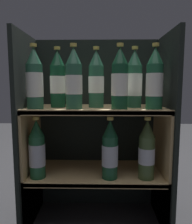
# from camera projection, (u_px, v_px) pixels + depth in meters

# --- Properties ---
(fridge_back_wall) EXTENTS (0.72, 0.02, 0.96)m
(fridge_back_wall) POSITION_uv_depth(u_px,v_px,m) (97.00, 125.00, 1.28)
(fridge_back_wall) COLOR black
(fridge_back_wall) RESTS_ON ground_plane
(fridge_side_left) EXTENTS (0.02, 0.35, 0.96)m
(fridge_side_left) POSITION_uv_depth(u_px,v_px,m) (28.00, 131.00, 1.12)
(fridge_side_left) COLOR black
(fridge_side_left) RESTS_ON ground_plane
(fridge_side_right) EXTENTS (0.02, 0.35, 0.96)m
(fridge_side_right) POSITION_uv_depth(u_px,v_px,m) (165.00, 131.00, 1.10)
(fridge_side_right) COLOR black
(fridge_side_right) RESTS_ON ground_plane
(shelf_lower) EXTENTS (0.68, 0.31, 0.27)m
(shelf_lower) POSITION_uv_depth(u_px,v_px,m) (96.00, 181.00, 1.13)
(shelf_lower) COLOR tan
(shelf_lower) RESTS_ON ground_plane
(shelf_upper) EXTENTS (0.68, 0.31, 0.61)m
(shelf_upper) POSITION_uv_depth(u_px,v_px,m) (96.00, 139.00, 1.11)
(shelf_upper) COLOR tan
(shelf_upper) RESTS_ON ground_plane
(bottle_upper_front_0) EXTENTS (0.08, 0.08, 0.30)m
(bottle_upper_front_0) POSITION_uv_depth(u_px,v_px,m) (34.00, 81.00, 1.00)
(bottle_upper_front_0) COLOR #285B42
(bottle_upper_front_0) RESTS_ON shelf_upper
(bottle_upper_front_1) EXTENTS (0.08, 0.08, 0.30)m
(bottle_upper_front_1) POSITION_uv_depth(u_px,v_px,m) (74.00, 80.00, 0.99)
(bottle_upper_front_1) COLOR #285B42
(bottle_upper_front_1) RESTS_ON shelf_upper
(bottle_upper_front_2) EXTENTS (0.08, 0.08, 0.30)m
(bottle_upper_front_2) POSITION_uv_depth(u_px,v_px,m) (120.00, 80.00, 0.99)
(bottle_upper_front_2) COLOR #144228
(bottle_upper_front_2) RESTS_ON shelf_upper
(bottle_upper_front_3) EXTENTS (0.08, 0.08, 0.30)m
(bottle_upper_front_3) POSITION_uv_depth(u_px,v_px,m) (155.00, 80.00, 0.99)
(bottle_upper_front_3) COLOR #1E5638
(bottle_upper_front_3) RESTS_ON shelf_upper
(bottle_upper_back_0) EXTENTS (0.08, 0.08, 0.30)m
(bottle_upper_back_0) POSITION_uv_depth(u_px,v_px,m) (58.00, 81.00, 1.08)
(bottle_upper_back_0) COLOR #144228
(bottle_upper_back_0) RESTS_ON shelf_upper
(bottle_upper_back_1) EXTENTS (0.08, 0.08, 0.30)m
(bottle_upper_back_1) POSITION_uv_depth(u_px,v_px,m) (97.00, 80.00, 1.08)
(bottle_upper_back_1) COLOR #285B42
(bottle_upper_back_1) RESTS_ON shelf_upper
(bottle_upper_back_2) EXTENTS (0.08, 0.08, 0.30)m
(bottle_upper_back_2) POSITION_uv_depth(u_px,v_px,m) (134.00, 81.00, 1.07)
(bottle_upper_back_2) COLOR #285B42
(bottle_upper_back_2) RESTS_ON shelf_upper
(bottle_lower_front_0) EXTENTS (0.08, 0.08, 0.30)m
(bottle_lower_front_0) POSITION_uv_depth(u_px,v_px,m) (37.00, 151.00, 1.04)
(bottle_lower_front_0) COLOR #194C2D
(bottle_lower_front_0) RESTS_ON shelf_lower
(bottle_lower_front_1) EXTENTS (0.08, 0.08, 0.30)m
(bottle_lower_front_1) POSITION_uv_depth(u_px,v_px,m) (110.00, 151.00, 1.03)
(bottle_lower_front_1) COLOR #144228
(bottle_lower_front_1) RESTS_ON shelf_lower
(bottle_lower_front_2) EXTENTS (0.08, 0.08, 0.30)m
(bottle_lower_front_2) POSITION_uv_depth(u_px,v_px,m) (147.00, 151.00, 1.03)
(bottle_lower_front_2) COLOR #384C28
(bottle_lower_front_2) RESTS_ON shelf_lower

